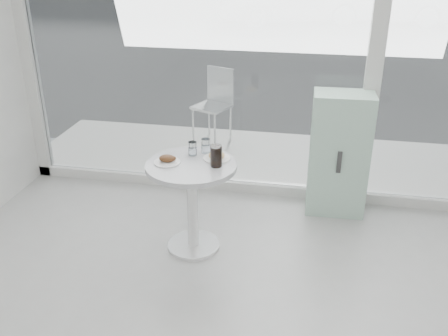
% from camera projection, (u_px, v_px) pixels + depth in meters
% --- Properties ---
extents(room_shell, '(6.00, 6.00, 6.00)m').
position_uv_depth(room_shell, '(122.00, 166.00, 1.13)').
color(room_shell, white).
rests_on(room_shell, ground).
extents(storefront, '(5.00, 0.14, 3.00)m').
position_uv_depth(storefront, '(283.00, 21.00, 4.38)').
color(storefront, silver).
rests_on(storefront, ground).
extents(main_table, '(0.72, 0.72, 0.77)m').
position_uv_depth(main_table, '(192.00, 189.00, 3.99)').
color(main_table, white).
rests_on(main_table, ground).
extents(patio_deck, '(5.60, 1.60, 0.05)m').
position_uv_depth(patio_deck, '(275.00, 159.00, 5.81)').
color(patio_deck, silver).
rests_on(patio_deck, ground).
extents(street, '(40.00, 24.00, 0.00)m').
position_uv_depth(street, '(311.00, 15.00, 16.69)').
color(street, '#3E3E3E').
rests_on(street, ground).
extents(mint_cabinet, '(0.54, 0.38, 1.15)m').
position_uv_depth(mint_cabinet, '(339.00, 154.00, 4.56)').
color(mint_cabinet, '#99C4AD').
rests_on(mint_cabinet, ground).
extents(patio_chair, '(0.51, 0.51, 0.90)m').
position_uv_depth(patio_chair, '(215.00, 100.00, 6.10)').
color(patio_chair, white).
rests_on(patio_chair, patio_deck).
extents(car_silver, '(4.01, 1.61, 1.30)m').
position_uv_depth(car_silver, '(384.00, 2.00, 14.63)').
color(car_silver, '#AFB2B7').
rests_on(car_silver, street).
extents(plate_fritter, '(0.21, 0.21, 0.07)m').
position_uv_depth(plate_fritter, '(168.00, 160.00, 3.89)').
color(plate_fritter, white).
rests_on(plate_fritter, main_table).
extents(plate_donut, '(0.22, 0.22, 0.05)m').
position_uv_depth(plate_donut, '(217.00, 157.00, 3.97)').
color(plate_donut, white).
rests_on(plate_donut, main_table).
extents(water_tumbler_a, '(0.07, 0.07, 0.11)m').
position_uv_depth(water_tumbler_a, '(193.00, 149.00, 4.03)').
color(water_tumbler_a, white).
rests_on(water_tumbler_a, main_table).
extents(water_tumbler_b, '(0.07, 0.07, 0.12)m').
position_uv_depth(water_tumbler_b, '(206.00, 147.00, 4.07)').
color(water_tumbler_b, white).
rests_on(water_tumbler_b, main_table).
extents(cola_glass, '(0.09, 0.09, 0.17)m').
position_uv_depth(cola_glass, '(216.00, 156.00, 3.82)').
color(cola_glass, white).
rests_on(cola_glass, main_table).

